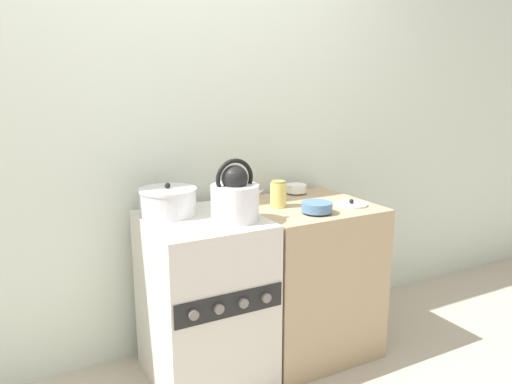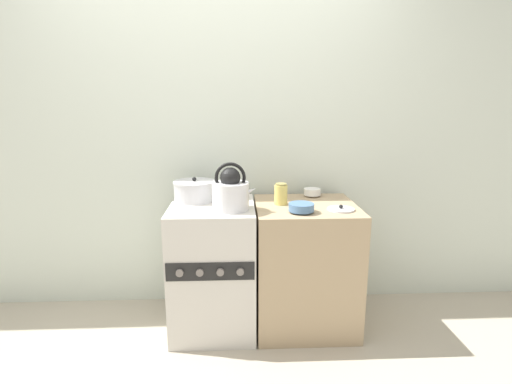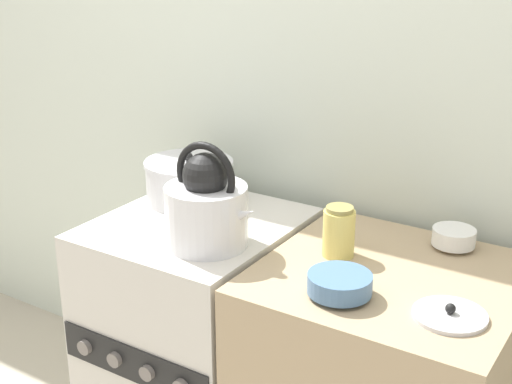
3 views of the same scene
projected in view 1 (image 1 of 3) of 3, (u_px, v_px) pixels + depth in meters
The scene contains 9 objects.
wall_back at pixel (171, 124), 2.61m from camera, with size 7.00×0.06×2.50m.
stove at pixel (204, 300), 2.45m from camera, with size 0.54×0.62×0.84m.
counter at pixel (305, 277), 2.75m from camera, with size 0.65×0.63×0.83m.
kettle at pixel (235, 197), 2.30m from camera, with size 0.27×0.22×0.29m.
cooking_pot at pixel (168, 202), 2.40m from camera, with size 0.28×0.28×0.16m.
enamel_bowl at pixel (317, 207), 2.47m from camera, with size 0.15×0.15×0.06m.
small_ceramic_bowl at pixel (296, 188), 2.88m from camera, with size 0.12×0.12×0.06m.
storage_jar at pixel (278, 194), 2.58m from camera, with size 0.08×0.08×0.14m.
loose_pot_lid at pixel (351, 204), 2.63m from camera, with size 0.17×0.17×0.03m.
Camera 1 is at (-0.85, -1.82, 1.48)m, focal length 35.00 mm.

